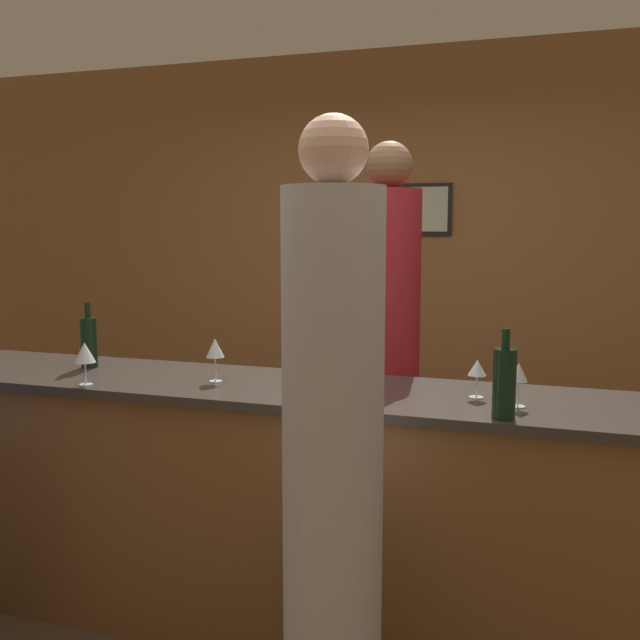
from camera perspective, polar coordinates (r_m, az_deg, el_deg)
The scene contains 11 objects.
ground_plane at distance 3.19m, azimuth -2.42°, elevation -23.38°, with size 14.00×14.00×0.00m, color #4C3823.
back_wall at distance 4.87m, azimuth 6.62°, elevation 4.65°, with size 8.00×0.08×2.80m.
bar_counter at distance 2.96m, azimuth -2.48°, elevation -14.85°, with size 3.31×0.62×1.02m.
bartender at distance 3.38m, azimuth 5.36°, elevation -4.12°, with size 0.30×0.30×2.02m.
guest_0 at distance 2.11m, azimuth 1.02°, elevation -12.43°, with size 0.29×0.29×1.94m.
wine_bottle_0 at distance 2.38m, azimuth 14.53°, elevation -4.86°, with size 0.08×0.08×0.30m.
wine_bottle_1 at distance 3.30m, azimuth -18.01°, elevation -1.64°, with size 0.07×0.07×0.29m.
wine_glass_0 at distance 2.87m, azimuth -8.39°, elevation -2.32°, with size 0.07×0.07×0.18m.
wine_glass_1 at distance 2.64m, azimuth 12.46°, elevation -3.88°, with size 0.07×0.07×0.14m.
wine_glass_3 at distance 2.54m, azimuth 15.61°, elevation -4.20°, with size 0.06×0.06×0.16m.
wine_glass_4 at distance 2.93m, azimuth -18.31°, elevation -2.54°, with size 0.08×0.08×0.17m.
Camera 1 is at (0.97, -2.56, 1.64)m, focal length 40.00 mm.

